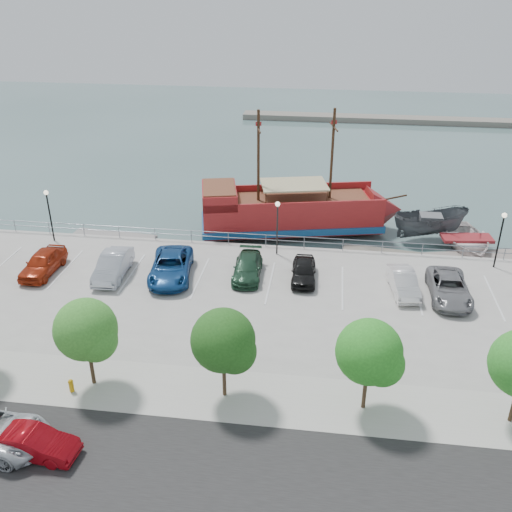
# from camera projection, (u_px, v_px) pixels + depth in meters

# --- Properties ---
(ground) EXTENTS (160.00, 160.00, 0.00)m
(ground) POSITION_uv_depth(u_px,v_px,m) (267.00, 310.00, 38.40)
(ground) COLOR #3C5A58
(street) EXTENTS (100.00, 8.00, 0.04)m
(street) POSITION_uv_depth(u_px,v_px,m) (222.00, 492.00, 23.79)
(street) COLOR black
(street) RESTS_ON land_slab
(sidewalk) EXTENTS (100.00, 4.00, 0.05)m
(sidewalk) POSITION_uv_depth(u_px,v_px,m) (244.00, 396.00, 29.09)
(sidewalk) COLOR #AFABA2
(sidewalk) RESTS_ON land_slab
(seawall_railing) EXTENTS (50.00, 0.06, 1.00)m
(seawall_railing) POSITION_uv_depth(u_px,v_px,m) (279.00, 241.00, 44.62)
(seawall_railing) COLOR slate
(seawall_railing) RESTS_ON land_slab
(far_shore) EXTENTS (40.00, 3.00, 0.80)m
(far_shore) POSITION_uv_depth(u_px,v_px,m) (375.00, 119.00, 85.71)
(far_shore) COLOR slate
(far_shore) RESTS_ON ground
(pirate_ship) EXTENTS (18.02, 8.50, 11.16)m
(pirate_ship) POSITION_uv_depth(u_px,v_px,m) (306.00, 212.00, 48.97)
(pirate_ship) COLOR maroon
(pirate_ship) RESTS_ON ground
(patrol_boat) EXTENTS (6.81, 3.94, 2.48)m
(patrol_boat) POSITION_uv_depth(u_px,v_px,m) (430.00, 226.00, 47.85)
(patrol_boat) COLOR #494D52
(patrol_boat) RESTS_ON ground
(speedboat) EXTENTS (5.46, 7.14, 1.38)m
(speedboat) POSITION_uv_depth(u_px,v_px,m) (466.00, 243.00, 46.23)
(speedboat) COLOR silver
(speedboat) RESTS_ON ground
(dock_west) EXTENTS (7.32, 2.64, 0.41)m
(dock_west) POSITION_uv_depth(u_px,v_px,m) (113.00, 238.00, 48.14)
(dock_west) COLOR gray
(dock_west) RESTS_ON ground
(dock_mid) EXTENTS (6.37, 2.71, 0.35)m
(dock_mid) POSITION_uv_depth(u_px,v_px,m) (382.00, 254.00, 45.49)
(dock_mid) COLOR slate
(dock_mid) RESTS_ON ground
(dock_east) EXTENTS (8.14, 3.97, 0.45)m
(dock_east) POSITION_uv_depth(u_px,v_px,m) (475.00, 259.00, 44.61)
(dock_east) COLOR gray
(dock_east) RESTS_ON ground
(street_sedan) EXTENTS (4.15, 1.74, 1.33)m
(street_sedan) POSITION_uv_depth(u_px,v_px,m) (34.00, 443.00, 25.35)
(street_sedan) COLOR maroon
(street_sedan) RESTS_ON street
(fire_hydrant) EXTENTS (0.27, 0.27, 0.77)m
(fire_hydrant) POSITION_uv_depth(u_px,v_px,m) (71.00, 385.00, 29.26)
(fire_hydrant) COLOR #CC8F0B
(fire_hydrant) RESTS_ON sidewalk
(lamp_post_left) EXTENTS (0.36, 0.36, 4.28)m
(lamp_post_left) POSITION_uv_depth(u_px,v_px,m) (48.00, 207.00, 44.53)
(lamp_post_left) COLOR black
(lamp_post_left) RESTS_ON land_slab
(lamp_post_mid) EXTENTS (0.36, 0.36, 4.28)m
(lamp_post_mid) POSITION_uv_depth(u_px,v_px,m) (277.00, 219.00, 42.38)
(lamp_post_mid) COLOR black
(lamp_post_mid) RESTS_ON land_slab
(lamp_post_right) EXTENTS (0.36, 0.36, 4.28)m
(lamp_post_right) POSITION_uv_depth(u_px,v_px,m) (501.00, 230.00, 40.47)
(lamp_post_right) COLOR black
(lamp_post_right) RESTS_ON land_slab
(tree_c) EXTENTS (3.30, 3.20, 5.00)m
(tree_c) POSITION_uv_depth(u_px,v_px,m) (88.00, 332.00, 28.49)
(tree_c) COLOR #473321
(tree_c) RESTS_ON sidewalk
(tree_d) EXTENTS (3.30, 3.20, 5.00)m
(tree_d) POSITION_uv_depth(u_px,v_px,m) (226.00, 343.00, 27.65)
(tree_d) COLOR #473321
(tree_d) RESTS_ON sidewalk
(tree_e) EXTENTS (3.30, 3.20, 5.00)m
(tree_e) POSITION_uv_depth(u_px,v_px,m) (372.00, 355.00, 26.82)
(tree_e) COLOR #473321
(tree_e) RESTS_ON sidewalk
(parked_car_a) EXTENTS (1.98, 4.77, 1.61)m
(parked_car_a) POSITION_uv_depth(u_px,v_px,m) (43.00, 263.00, 40.66)
(parked_car_a) COLOR #9D270F
(parked_car_a) RESTS_ON land_slab
(parked_car_b) EXTENTS (1.99, 5.07, 1.64)m
(parked_car_b) POSITION_uv_depth(u_px,v_px,m) (113.00, 266.00, 40.21)
(parked_car_b) COLOR #ABB0BB
(parked_car_b) RESTS_ON land_slab
(parked_car_c) EXTENTS (3.57, 6.27, 1.65)m
(parked_car_c) POSITION_uv_depth(u_px,v_px,m) (171.00, 266.00, 40.09)
(parked_car_c) COLOR navy
(parked_car_c) RESTS_ON land_slab
(parked_car_d) EXTENTS (2.11, 4.81, 1.37)m
(parked_car_d) POSITION_uv_depth(u_px,v_px,m) (248.00, 268.00, 40.24)
(parked_car_d) COLOR #1F422D
(parked_car_d) RESTS_ON land_slab
(parked_car_e) EXTENTS (1.81, 4.23, 1.42)m
(parked_car_e) POSITION_uv_depth(u_px,v_px,m) (304.00, 271.00, 39.75)
(parked_car_e) COLOR black
(parked_car_e) RESTS_ON land_slab
(parked_car_f) EXTENTS (2.06, 4.53, 1.44)m
(parked_car_f) POSITION_uv_depth(u_px,v_px,m) (403.00, 282.00, 38.26)
(parked_car_f) COLOR silver
(parked_car_f) RESTS_ON land_slab
(parked_car_g) EXTENTS (2.49, 5.39, 1.50)m
(parked_car_g) POSITION_uv_depth(u_px,v_px,m) (449.00, 288.00, 37.55)
(parked_car_g) COLOR gray
(parked_car_g) RESTS_ON land_slab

